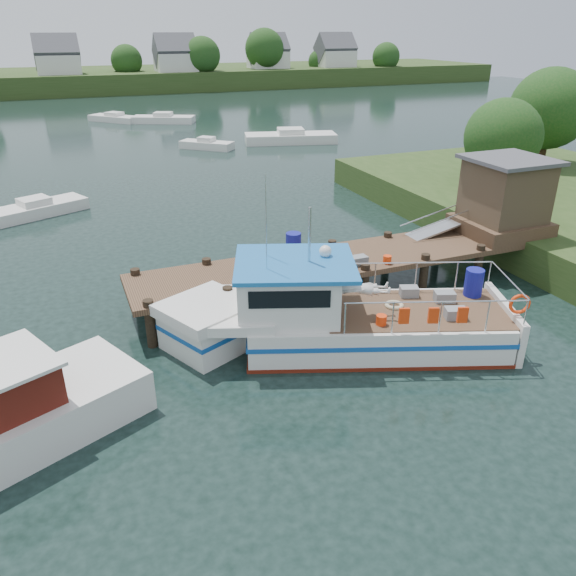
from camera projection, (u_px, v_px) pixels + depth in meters
name	position (u px, v px, depth m)	size (l,w,h in m)	color
ground_plane	(298.00, 300.00, 20.57)	(160.00, 160.00, 0.00)	black
far_shore	(93.00, 76.00, 88.80)	(140.00, 42.55, 9.22)	#30451C
dock	(451.00, 220.00, 21.88)	(16.60, 3.00, 4.78)	#4F3725
lobster_boat	(332.00, 318.00, 17.25)	(10.87, 6.26, 5.34)	silver
moored_far	(163.00, 119.00, 58.69)	(6.68, 4.64, 1.08)	silver
moored_a	(36.00, 209.00, 29.68)	(5.46, 3.74, 0.96)	silver
moored_b	(207.00, 144.00, 46.05)	(4.26, 4.05, 0.97)	silver
moored_c	(291.00, 137.00, 48.46)	(8.20, 4.56, 1.23)	silver
moored_d	(115.00, 118.00, 59.48)	(5.31, 5.60, 0.98)	silver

